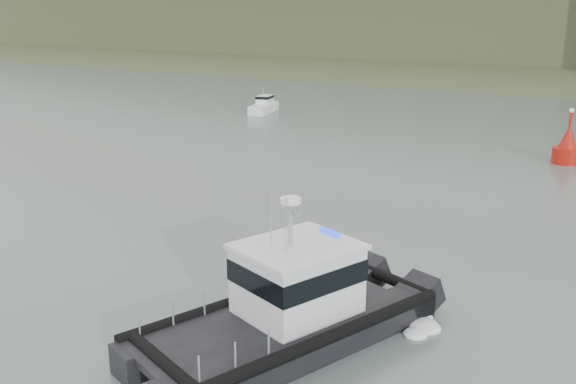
# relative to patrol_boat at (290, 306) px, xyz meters

# --- Properties ---
(ground) EXTENTS (400.00, 400.00, 0.00)m
(ground) POSITION_rel_patrol_boat_xyz_m (-5.89, -0.95, -1.32)
(ground) COLOR #46534E
(ground) RESTS_ON ground
(patrol_boat) EXTENTS (7.30, 11.51, 5.25)m
(patrol_boat) POSITION_rel_patrol_boat_xyz_m (0.00, 0.00, 0.00)
(patrol_boat) COLOR black
(patrol_boat) RESTS_ON ground
(motorboat) EXTENTS (2.96, 5.51, 2.89)m
(motorboat) POSITION_rel_patrol_boat_xyz_m (-28.60, 41.35, -0.60)
(motorboat) COLOR silver
(motorboat) RESTS_ON ground
(nav_buoy) EXTENTS (2.05, 2.05, 4.28)m
(nav_buoy) POSITION_rel_patrol_boat_xyz_m (3.55, 32.96, -0.19)
(nav_buoy) COLOR #A2140B
(nav_buoy) RESTS_ON ground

